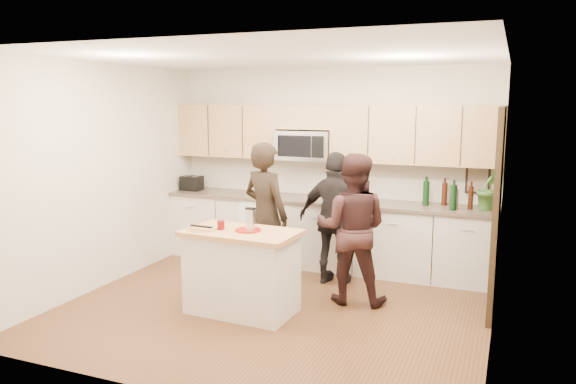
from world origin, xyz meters
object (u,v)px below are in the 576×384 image
at_px(woman_left, 266,215).
at_px(woman_center, 352,229).
at_px(island, 242,271).
at_px(woman_right, 336,219).
at_px(toaster, 192,183).

distance_m(woman_left, woman_center, 1.11).
height_order(island, woman_right, woman_right).
bearing_deg(woman_right, island, 67.70).
relative_size(island, woman_right, 0.75).
bearing_deg(island, woman_center, 40.01).
height_order(island, woman_left, woman_left).
bearing_deg(woman_right, woman_center, 127.78).
height_order(toaster, woman_left, woman_left).
xyz_separation_m(island, toaster, (-1.78, 1.91, 0.59)).
bearing_deg(toaster, woman_right, -14.37).
height_order(woman_left, woman_right, woman_left).
bearing_deg(woman_center, woman_right, -62.82).
distance_m(island, woman_right, 1.49).
distance_m(island, toaster, 2.68).
distance_m(island, woman_left, 0.97).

